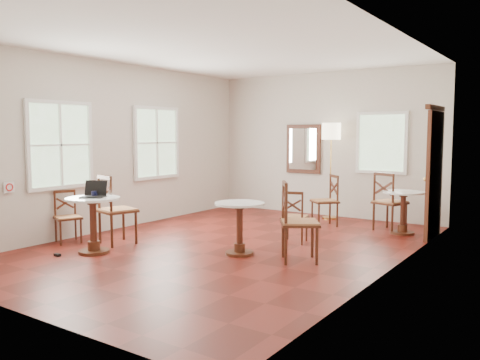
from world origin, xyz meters
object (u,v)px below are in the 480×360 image
at_px(cafe_table_mid, 240,222).
at_px(chair_near_a, 116,210).
at_px(chair_near_b, 68,217).
at_px(chair_mid_a, 294,217).
at_px(mouse, 99,194).
at_px(cafe_table_near, 93,219).
at_px(power_adapter, 57,255).
at_px(water_glass, 110,193).
at_px(laptop, 94,193).
at_px(chair_back_a, 389,202).
at_px(cafe_table_back, 403,208).
at_px(navy_mug, 94,194).
at_px(chair_mid_b, 298,222).
at_px(chair_back_b, 326,201).

distance_m(cafe_table_mid, chair_near_a, 2.06).
relative_size(chair_near_b, chair_mid_a, 0.99).
bearing_deg(mouse, chair_mid_a, 22.10).
relative_size(cafe_table_near, power_adapter, 8.53).
height_order(cafe_table_mid, water_glass, water_glass).
height_order(cafe_table_near, mouse, mouse).
height_order(cafe_table_mid, chair_near_b, chair_near_b).
height_order(cafe_table_near, laptop, laptop).
relative_size(chair_mid_a, chair_back_a, 0.80).
bearing_deg(chair_mid_a, power_adapter, 35.05).
distance_m(cafe_table_back, navy_mug, 5.13).
bearing_deg(chair_mid_a, chair_near_b, 20.47).
relative_size(cafe_table_back, chair_mid_b, 0.68).
distance_m(chair_near_a, chair_mid_b, 2.93).
xyz_separation_m(chair_near_a, chair_near_b, (-0.72, -0.36, -0.13)).
bearing_deg(chair_back_a, navy_mug, 71.63).
bearing_deg(cafe_table_mid, chair_near_a, -165.12).
bearing_deg(chair_back_a, cafe_table_back, 173.06).
xyz_separation_m(cafe_table_back, chair_back_b, (-1.42, -0.04, 0.02)).
distance_m(cafe_table_near, navy_mug, 0.36).
height_order(cafe_table_back, chair_back_a, chair_back_a).
bearing_deg(laptop, power_adapter, -146.24).
relative_size(chair_near_a, chair_near_b, 1.32).
height_order(mouse, water_glass, water_glass).
relative_size(cafe_table_back, chair_mid_a, 0.89).
relative_size(chair_near_a, power_adapter, 11.44).
bearing_deg(cafe_table_back, chair_mid_b, -103.70).
bearing_deg(chair_back_b, chair_near_a, -78.08).
distance_m(chair_mid_a, power_adapter, 3.59).
distance_m(chair_near_a, chair_near_b, 0.82).
bearing_deg(chair_back_a, mouse, 69.40).
bearing_deg(navy_mug, mouse, 121.22).
height_order(cafe_table_back, water_glass, water_glass).
bearing_deg(chair_mid_b, chair_back_b, -17.84).
bearing_deg(chair_mid_b, chair_mid_a, -4.24).
bearing_deg(chair_back_b, chair_mid_b, -29.38).
relative_size(chair_near_b, water_glass, 8.29).
height_order(water_glass, power_adapter, water_glass).
distance_m(cafe_table_mid, cafe_table_back, 3.18).
bearing_deg(chair_near_a, cafe_table_mid, -150.36).
bearing_deg(chair_back_b, power_adapter, -72.49).
distance_m(chair_back_a, laptop, 5.05).
relative_size(water_glass, power_adapter, 1.05).
bearing_deg(chair_near_b, cafe_table_near, -81.87).
relative_size(chair_back_b, mouse, 11.17).
xyz_separation_m(cafe_table_mid, chair_near_a, (-1.99, -0.53, 0.08)).
bearing_deg(chair_back_a, chair_near_b, 62.94).
height_order(cafe_table_back, chair_near_a, chair_near_a).
distance_m(chair_near_a, chair_back_b, 3.89).
height_order(cafe_table_near, chair_mid_a, chair_mid_a).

